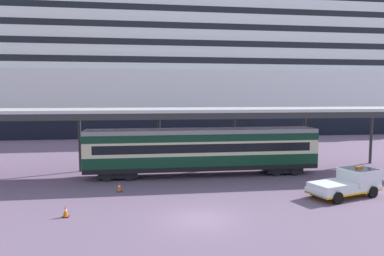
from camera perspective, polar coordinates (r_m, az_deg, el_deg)
The scene contains 7 objects.
ground_plane at distance 20.76m, azimuth 1.28°, elevation -14.45°, with size 400.00×400.00×0.00m, color slate.
cruise_ship at distance 71.87m, azimuth -18.35°, elevation 10.51°, with size 159.99×24.80×41.58m.
platform_canopy at distance 30.97m, azimuth 1.59°, elevation 2.69°, with size 43.55×6.08×5.86m.
train_carriage at distance 30.87m, azimuth 1.70°, elevation -3.49°, with size 20.03×2.81×4.11m.
service_truck at distance 27.18m, azimuth 24.03°, elevation -7.97°, with size 5.57×3.50×2.02m.
traffic_cone_near at distance 26.64m, azimuth -11.66°, elevation -9.29°, with size 0.36×0.36×0.72m.
traffic_cone_mid at distance 22.14m, azimuth -19.75°, elevation -12.52°, with size 0.36×0.36×0.72m.
Camera 1 is at (-3.11, -19.29, 7.00)m, focal length 33.05 mm.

